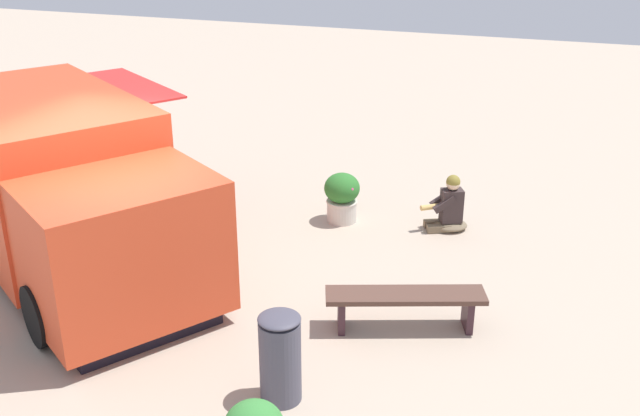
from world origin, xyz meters
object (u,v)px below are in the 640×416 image
person_customer (449,209)px  plaza_bench (405,301)px  trash_bin (280,357)px  food_truck (64,191)px  planter_flowering_near (342,196)px

person_customer → plaza_bench: size_ratio=0.47×
person_customer → trash_bin: bearing=79.4°
food_truck → planter_flowering_near: 4.04m
trash_bin → food_truck: bearing=-25.6°
person_customer → trash_bin: (0.87, 4.62, 0.16)m
food_truck → plaza_bench: food_truck is taller
food_truck → planter_flowering_near: size_ratio=7.03×
person_customer → planter_flowering_near: bearing=8.3°
planter_flowering_near → plaza_bench: 3.15m
person_customer → planter_flowering_near: 1.63m
plaza_bench → trash_bin: trash_bin is taller
planter_flowering_near → food_truck: bearing=40.0°
plaza_bench → food_truck: bearing=-1.6°
person_customer → planter_flowering_near: (1.62, 0.24, 0.08)m
food_truck → planter_flowering_near: (-3.05, -2.56, -0.64)m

